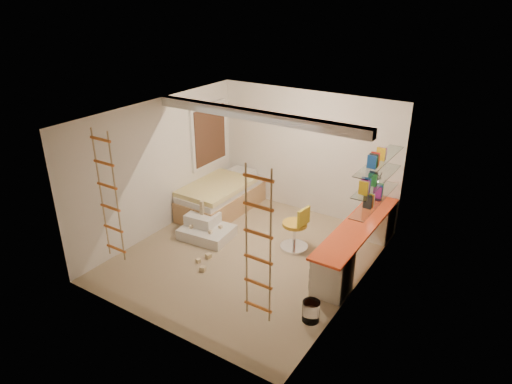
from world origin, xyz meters
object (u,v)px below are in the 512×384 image
Objects in this scene: desk at (357,242)px; bed at (221,197)px; swivel_chair at (296,233)px; play_platform at (206,228)px.

desk reaches higher than bed.
desk is 3.20× the size of swivel_chair.
desk reaches higher than play_platform.
bed is at bearing 111.07° from play_platform.
desk is 1.12m from swivel_chair.
swivel_chair is at bearing -170.88° from desk.
swivel_chair is (-1.10, -0.18, -0.08)m from desk.
play_platform is at bearing -162.90° from swivel_chair.
play_platform is (-2.79, -0.70, -0.24)m from desk.
swivel_chair is 0.86× the size of play_platform.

